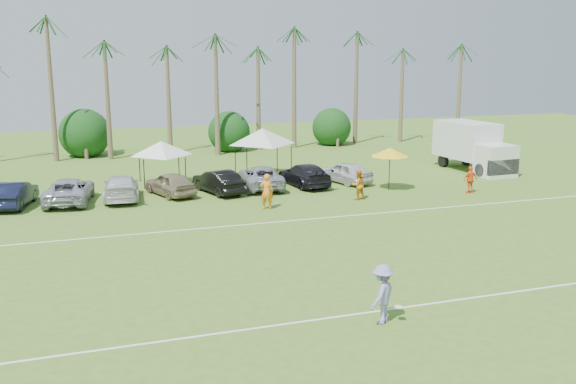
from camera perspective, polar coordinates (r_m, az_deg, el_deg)
name	(u,v)px	position (r m, az deg, el deg)	size (l,w,h in m)	color
ground	(347,346)	(19.08, 5.27, -13.44)	(120.00, 120.00, 0.00)	#466C20
field_lines	(266,262)	(26.06, -1.96, -6.28)	(80.00, 12.10, 0.01)	white
palm_tree_3	(51,31)	(53.72, -20.33, 13.31)	(2.40, 2.40, 11.90)	brown
palm_tree_4	(107,65)	(53.78, -15.80, 10.83)	(2.40, 2.40, 8.90)	brown
palm_tree_5	(157,54)	(54.15, -11.53, 11.97)	(2.40, 2.40, 9.90)	brown
palm_tree_6	(206,43)	(54.84, -7.32, 13.01)	(2.40, 2.40, 10.90)	brown
palm_tree_7	(252,33)	(55.81, -3.20, 13.94)	(2.40, 2.40, 11.90)	brown
palm_tree_8	(307,64)	(57.34, 1.74, 11.32)	(2.40, 2.40, 8.90)	brown
palm_tree_9	(360,54)	(59.28, 6.38, 12.12)	(2.40, 2.40, 9.90)	brown
palm_tree_10	(409,44)	(61.58, 10.72, 12.78)	(2.40, 2.40, 10.90)	brown
palm_tree_11	(447,35)	(63.65, 13.97, 13.38)	(2.40, 2.40, 11.90)	brown
bush_tree_1	(85,136)	(55.06, -17.60, 4.81)	(4.00, 4.00, 4.00)	brown
bush_tree_2	(228,130)	(56.60, -5.33, 5.50)	(4.00, 4.00, 4.00)	brown
bush_tree_3	(334,126)	(59.72, 4.08, 5.86)	(4.00, 4.00, 4.00)	brown
sideline_player_a	(267,191)	(34.80, -1.90, 0.05)	(0.71, 0.46, 1.94)	orange
sideline_player_b	(358,185)	(37.31, 6.24, 0.63)	(0.83, 0.65, 1.72)	orange
sideline_player_c	(470,180)	(40.40, 15.90, 1.07)	(0.97, 0.40, 1.66)	#FE5D1C
box_truck	(474,145)	(48.28, 16.16, 4.01)	(2.85, 6.81, 3.45)	silver
canopy_tent_left	(161,141)	(42.14, -11.22, 4.45)	(4.03, 4.03, 3.27)	black
canopy_tent_right	(262,128)	(44.13, -2.29, 5.68)	(4.77, 4.77, 3.87)	black
market_umbrella	(390,152)	(39.94, 9.05, 3.51)	(2.38, 2.38, 2.65)	black
frisbee_player	(382,294)	(20.34, 8.37, -8.96)	(1.40, 1.32, 1.90)	#8888C1
parked_car_1	(14,194)	(38.42, -23.15, -0.18)	(1.50, 4.30, 1.42)	black
parked_car_2	(69,191)	(38.33, -18.88, 0.12)	(2.35, 5.09, 1.42)	#9DA1AD
parked_car_3	(121,187)	(38.40, -14.61, 0.40)	(1.98, 4.88, 1.42)	silver
parked_car_4	(170,184)	(38.84, -10.42, 0.73)	(1.67, 4.15, 1.42)	gray
parked_car_5	(218,182)	(39.10, -6.21, 0.93)	(1.50, 4.30, 1.42)	black
parked_car_6	(261,177)	(40.34, -2.42, 1.33)	(2.35, 5.09, 1.42)	#9599A4
parked_car_7	(304,175)	(41.10, 1.46, 1.54)	(1.98, 4.88, 1.42)	black
parked_car_8	(345,172)	(42.19, 5.10, 1.77)	(1.67, 4.15, 1.42)	silver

